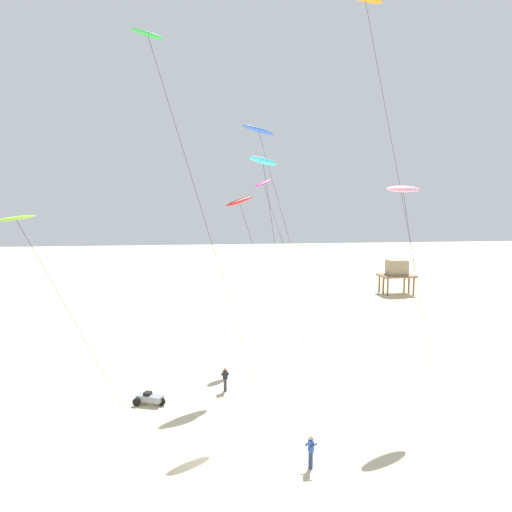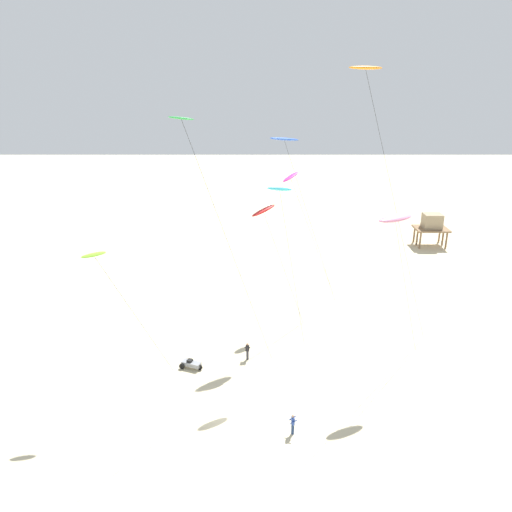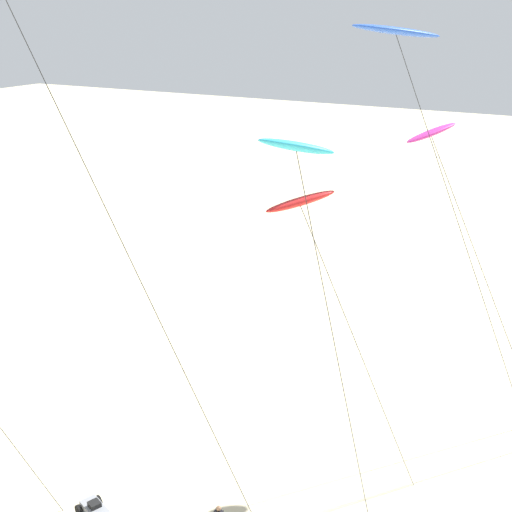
{
  "view_description": "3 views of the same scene",
  "coord_description": "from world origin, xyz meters",
  "px_view_note": "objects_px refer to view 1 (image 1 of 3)",
  "views": [
    {
      "loc": [
        -0.3,
        -22.35,
        12.77
      ],
      "look_at": [
        3.98,
        8.06,
        9.41
      ],
      "focal_mm": 32.04,
      "sensor_mm": 36.0,
      "label": 1
    },
    {
      "loc": [
        2.61,
        -30.61,
        24.61
      ],
      "look_at": [
        2.49,
        8.53,
        10.0
      ],
      "focal_mm": 34.17,
      "sensor_mm": 36.0,
      "label": 2
    },
    {
      "loc": [
        13.41,
        -10.2,
        19.84
      ],
      "look_at": [
        1.56,
        11.62,
        10.79
      ],
      "focal_mm": 48.2,
      "sensor_mm": 36.0,
      "label": 3
    }
  ],
  "objects_px": {
    "kite_lime": "(19,223)",
    "kite_flyer_nearest": "(225,379)",
    "kite_pink": "(404,190)",
    "kite_red": "(240,202)",
    "kite_flyer_middle": "(311,451)",
    "beach_buggy": "(149,398)",
    "kite_blue": "(259,132)",
    "kite_cyan": "(263,163)",
    "kite_green": "(155,57)",
    "stilt_house": "(397,270)",
    "kite_orange": "(367,8)",
    "kite_magenta": "(264,185)"
  },
  "relations": [
    {
      "from": "kite_pink",
      "to": "kite_flyer_middle",
      "type": "bearing_deg",
      "value": -134.8
    },
    {
      "from": "kite_orange",
      "to": "kite_flyer_middle",
      "type": "height_order",
      "value": "kite_orange"
    },
    {
      "from": "beach_buggy",
      "to": "kite_flyer_nearest",
      "type": "bearing_deg",
      "value": 15.65
    },
    {
      "from": "stilt_house",
      "to": "kite_red",
      "type": "bearing_deg",
      "value": -132.56
    },
    {
      "from": "kite_cyan",
      "to": "kite_green",
      "type": "xyz_separation_m",
      "value": [
        -6.72,
        -4.95,
        5.11
      ]
    },
    {
      "from": "kite_green",
      "to": "kite_flyer_nearest",
      "type": "xyz_separation_m",
      "value": [
        3.97,
        4.33,
        -19.89
      ]
    },
    {
      "from": "kite_flyer_nearest",
      "to": "beach_buggy",
      "type": "height_order",
      "value": "kite_flyer_nearest"
    },
    {
      "from": "kite_green",
      "to": "kite_flyer_middle",
      "type": "bearing_deg",
      "value": -37.05
    },
    {
      "from": "kite_magenta",
      "to": "beach_buggy",
      "type": "relative_size",
      "value": 7.25
    },
    {
      "from": "kite_magenta",
      "to": "beach_buggy",
      "type": "xyz_separation_m",
      "value": [
        -9.39,
        -11.94,
        -14.25
      ]
    },
    {
      "from": "kite_flyer_middle",
      "to": "kite_magenta",
      "type": "bearing_deg",
      "value": 87.44
    },
    {
      "from": "kite_orange",
      "to": "kite_magenta",
      "type": "relative_size",
      "value": 1.64
    },
    {
      "from": "kite_pink",
      "to": "beach_buggy",
      "type": "height_order",
      "value": "kite_pink"
    },
    {
      "from": "kite_flyer_nearest",
      "to": "beach_buggy",
      "type": "distance_m",
      "value": 5.23
    },
    {
      "from": "kite_red",
      "to": "kite_flyer_middle",
      "type": "bearing_deg",
      "value": -81.79
    },
    {
      "from": "kite_blue",
      "to": "kite_flyer_middle",
      "type": "distance_m",
      "value": 25.08
    },
    {
      "from": "kite_lime",
      "to": "beach_buggy",
      "type": "distance_m",
      "value": 13.45
    },
    {
      "from": "kite_flyer_middle",
      "to": "beach_buggy",
      "type": "bearing_deg",
      "value": 134.8
    },
    {
      "from": "kite_pink",
      "to": "kite_flyer_nearest",
      "type": "xyz_separation_m",
      "value": [
        -11.87,
        1.47,
        -12.96
      ]
    },
    {
      "from": "kite_green",
      "to": "kite_lime",
      "type": "height_order",
      "value": "kite_green"
    },
    {
      "from": "kite_magenta",
      "to": "kite_cyan",
      "type": "bearing_deg",
      "value": -99.31
    },
    {
      "from": "kite_pink",
      "to": "stilt_house",
      "type": "distance_m",
      "value": 38.36
    },
    {
      "from": "kite_magenta",
      "to": "kite_flyer_middle",
      "type": "height_order",
      "value": "kite_magenta"
    },
    {
      "from": "kite_pink",
      "to": "kite_red",
      "type": "relative_size",
      "value": 1.04
    },
    {
      "from": "kite_flyer_middle",
      "to": "stilt_house",
      "type": "distance_m",
      "value": 48.39
    },
    {
      "from": "kite_red",
      "to": "stilt_house",
      "type": "bearing_deg",
      "value": 47.44
    },
    {
      "from": "kite_pink",
      "to": "kite_flyer_middle",
      "type": "xyz_separation_m",
      "value": [
        -8.42,
        -8.48,
        -12.96
      ]
    },
    {
      "from": "kite_lime",
      "to": "kite_flyer_middle",
      "type": "xyz_separation_m",
      "value": [
        14.57,
        -4.97,
        -10.99
      ]
    },
    {
      "from": "kite_magenta",
      "to": "kite_flyer_middle",
      "type": "bearing_deg",
      "value": -92.56
    },
    {
      "from": "kite_flyer_middle",
      "to": "kite_orange",
      "type": "bearing_deg",
      "value": 54.62
    },
    {
      "from": "stilt_house",
      "to": "beach_buggy",
      "type": "xyz_separation_m",
      "value": [
        -32.45,
        -33.42,
        -3.0
      ]
    },
    {
      "from": "kite_red",
      "to": "kite_flyer_middle",
      "type": "relative_size",
      "value": 8.2
    },
    {
      "from": "kite_cyan",
      "to": "stilt_house",
      "type": "relative_size",
      "value": 3.27
    },
    {
      "from": "kite_lime",
      "to": "kite_red",
      "type": "height_order",
      "value": "kite_red"
    },
    {
      "from": "beach_buggy",
      "to": "kite_orange",
      "type": "bearing_deg",
      "value": -6.21
    },
    {
      "from": "kite_magenta",
      "to": "kite_pink",
      "type": "bearing_deg",
      "value": -58.0
    },
    {
      "from": "stilt_house",
      "to": "kite_flyer_nearest",
      "type": "bearing_deg",
      "value": -130.59
    },
    {
      "from": "kite_lime",
      "to": "kite_flyer_nearest",
      "type": "bearing_deg",
      "value": 24.12
    },
    {
      "from": "kite_cyan",
      "to": "kite_red",
      "type": "relative_size",
      "value": 1.19
    },
    {
      "from": "kite_blue",
      "to": "kite_flyer_middle",
      "type": "relative_size",
      "value": 11.59
    },
    {
      "from": "kite_red",
      "to": "beach_buggy",
      "type": "xyz_separation_m",
      "value": [
        -6.5,
        -5.17,
        -12.62
      ]
    },
    {
      "from": "kite_blue",
      "to": "beach_buggy",
      "type": "distance_m",
      "value": 22.18
    },
    {
      "from": "kite_flyer_nearest",
      "to": "kite_magenta",
      "type": "bearing_deg",
      "value": 67.46
    },
    {
      "from": "stilt_house",
      "to": "kite_cyan",
      "type": "bearing_deg",
      "value": -128.17
    },
    {
      "from": "kite_pink",
      "to": "kite_lime",
      "type": "distance_m",
      "value": 23.34
    },
    {
      "from": "kite_cyan",
      "to": "kite_pink",
      "type": "bearing_deg",
      "value": -12.86
    },
    {
      "from": "kite_green",
      "to": "kite_blue",
      "type": "height_order",
      "value": "kite_green"
    },
    {
      "from": "kite_cyan",
      "to": "kite_flyer_middle",
      "type": "distance_m",
      "value": 18.17
    },
    {
      "from": "kite_red",
      "to": "beach_buggy",
      "type": "bearing_deg",
      "value": -141.53
    },
    {
      "from": "kite_red",
      "to": "kite_blue",
      "type": "bearing_deg",
      "value": 62.38
    }
  ]
}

